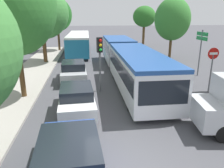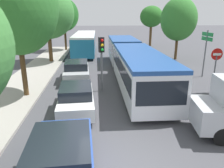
# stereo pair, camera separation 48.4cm
# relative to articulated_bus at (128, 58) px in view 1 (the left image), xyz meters

# --- Properties ---
(kerb_strip_left) EXTENTS (3.20, 32.72, 0.14)m
(kerb_strip_left) POSITION_rel_articulated_bus_xyz_m (-7.76, 0.40, -1.37)
(kerb_strip_left) COLOR #9E998E
(kerb_strip_left) RESTS_ON ground
(articulated_bus) EXTENTS (2.66, 16.81, 2.49)m
(articulated_bus) POSITION_rel_articulated_bus_xyz_m (0.00, 0.00, 0.00)
(articulated_bus) COLOR silver
(articulated_bus) RESTS_ON ground
(city_bus_rear) EXTENTS (2.73, 11.45, 2.45)m
(city_bus_rear) POSITION_rel_articulated_bus_xyz_m (-4.01, 11.76, -0.02)
(city_bus_rear) COLOR teal
(city_bus_rear) RESTS_ON ground
(queued_car_blue) EXTENTS (2.01, 4.33, 1.48)m
(queued_car_blue) POSITION_rel_articulated_bus_xyz_m (-3.85, -11.39, -0.69)
(queued_car_blue) COLOR #284799
(queued_car_blue) RESTS_ON ground
(queued_car_white) EXTENTS (1.86, 4.01, 1.37)m
(queued_car_white) POSITION_rel_articulated_bus_xyz_m (-3.80, -6.36, -0.75)
(queued_car_white) COLOR white
(queued_car_white) RESTS_ON ground
(queued_car_silver) EXTENTS (1.96, 4.22, 1.44)m
(queued_car_silver) POSITION_rel_articulated_bus_xyz_m (-4.19, -0.74, -0.71)
(queued_car_silver) COLOR #B7BABF
(queued_car_silver) RESTS_ON ground
(traffic_light) EXTENTS (0.37, 0.39, 3.40)m
(traffic_light) POSITION_rel_articulated_bus_xyz_m (-2.40, -3.40, 1.06)
(traffic_light) COLOR #56595E
(traffic_light) RESTS_ON ground
(no_entry_sign) EXTENTS (0.70, 0.08, 2.82)m
(no_entry_sign) POSITION_rel_articulated_bus_xyz_m (4.35, -4.48, 0.44)
(no_entry_sign) COLOR #56595E
(no_entry_sign) RESTS_ON ground
(direction_sign_post) EXTENTS (0.15, 1.40, 3.60)m
(direction_sign_post) POSITION_rel_articulated_bus_xyz_m (5.66, -0.60, 1.11)
(direction_sign_post) COLOR #56595E
(direction_sign_post) RESTS_ON ground
(tree_left_mid) EXTENTS (4.49, 4.49, 7.93)m
(tree_left_mid) POSITION_rel_articulated_bus_xyz_m (-6.93, -4.12, 3.78)
(tree_left_mid) COLOR #51381E
(tree_left_mid) RESTS_ON ground
(tree_left_far) EXTENTS (5.18, 5.18, 7.36)m
(tree_left_far) POSITION_rel_articulated_bus_xyz_m (-7.29, 5.92, 3.43)
(tree_left_far) COLOR #51381E
(tree_left_far) RESTS_ON ground
(tree_left_distant) EXTENTS (3.81, 3.81, 6.84)m
(tree_left_distant) POSITION_rel_articulated_bus_xyz_m (-6.70, 13.72, 3.28)
(tree_left_distant) COLOR #51381E
(tree_left_distant) RESTS_ON ground
(tree_right_mid) EXTENTS (3.80, 3.80, 6.49)m
(tree_right_mid) POSITION_rel_articulated_bus_xyz_m (6.17, 6.68, 2.70)
(tree_right_mid) COLOR #51381E
(tree_right_mid) RESTS_ON ground
(tree_right_far) EXTENTS (3.47, 3.47, 6.06)m
(tree_right_far) POSITION_rel_articulated_bus_xyz_m (6.01, 17.62, 2.93)
(tree_right_far) COLOR #51381E
(tree_right_far) RESTS_ON ground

